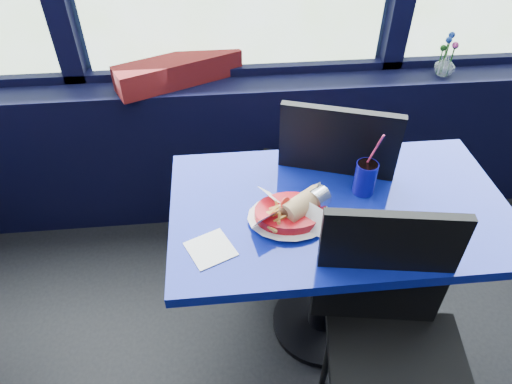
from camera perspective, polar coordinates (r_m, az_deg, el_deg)
The scene contains 10 objects.
window_sill at distance 2.49m, azimuth -1.98°, elevation 5.56°, with size 5.00×0.26×0.80m, color black.
near_table at distance 1.77m, azimuth 9.75°, elevation -5.87°, with size 1.20×0.70×0.75m.
chair_near_front at distance 1.57m, azimuth 16.61°, elevation -16.72°, with size 0.50×0.51×0.97m.
chair_near_back at distance 1.98m, azimuth 7.25°, elevation 1.10°, with size 0.59×0.59×1.02m.
planter_box at distance 2.27m, azimuth -9.61°, elevation 14.77°, with size 0.60×0.15×0.12m, color maroon.
flower_vase at distance 2.48m, azimuth 22.62°, elevation 14.70°, with size 0.11×0.11×0.21m.
food_basket at distance 1.55m, azimuth 4.51°, elevation -2.47°, with size 0.29×0.29×0.09m.
ketchup_bottle at distance 1.80m, azimuth 8.97°, elevation 6.82°, with size 0.06×0.06×0.22m.
soda_cup at distance 1.68m, azimuth 13.50°, elevation 1.81°, with size 0.08×0.08×0.27m.
napkin at distance 1.47m, azimuth -5.70°, elevation -7.10°, with size 0.13×0.13×0.00m, color white.
Camera 1 is at (-0.11, 0.84, 1.85)m, focal length 32.00 mm.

